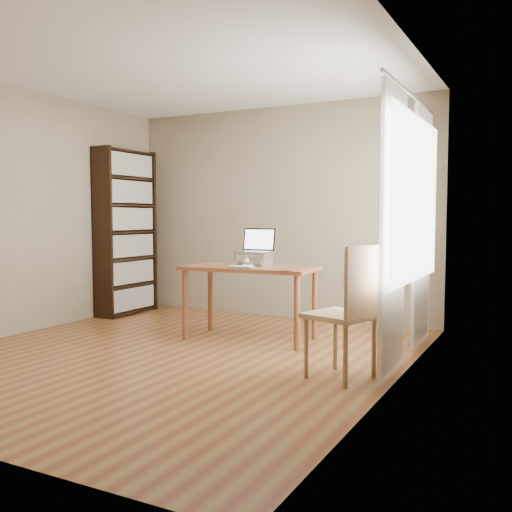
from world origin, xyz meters
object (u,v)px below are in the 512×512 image
(chair, at_px, (351,307))
(cat, at_px, (254,259))
(bookshelf, at_px, (126,232))
(desk, at_px, (250,276))
(keyboard, at_px, (242,267))
(laptop, at_px, (256,246))

(chair, bearing_deg, cat, 160.77)
(bookshelf, xyz_separation_m, chair, (3.51, -1.57, -0.49))
(desk, bearing_deg, cat, 91.71)
(keyboard, relative_size, chair, 0.26)
(laptop, distance_m, keyboard, 0.41)
(bookshelf, xyz_separation_m, cat, (2.14, -0.55, -0.24))
(desk, relative_size, keyboard, 4.97)
(laptop, bearing_deg, bookshelf, 162.90)
(bookshelf, distance_m, keyboard, 2.37)
(bookshelf, bearing_deg, desk, -17.01)
(laptop, distance_m, chair, 1.76)
(cat, bearing_deg, chair, -48.18)
(laptop, height_order, keyboard, laptop)
(bookshelf, bearing_deg, laptop, -13.50)
(laptop, height_order, chair, laptop)
(keyboard, bearing_deg, desk, 99.28)
(chair, bearing_deg, bookshelf, 173.51)
(keyboard, bearing_deg, chair, -24.96)
(desk, relative_size, chair, 1.31)
(desk, bearing_deg, chair, -37.61)
(bookshelf, bearing_deg, chair, -24.16)
(keyboard, bearing_deg, bookshelf, 160.65)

